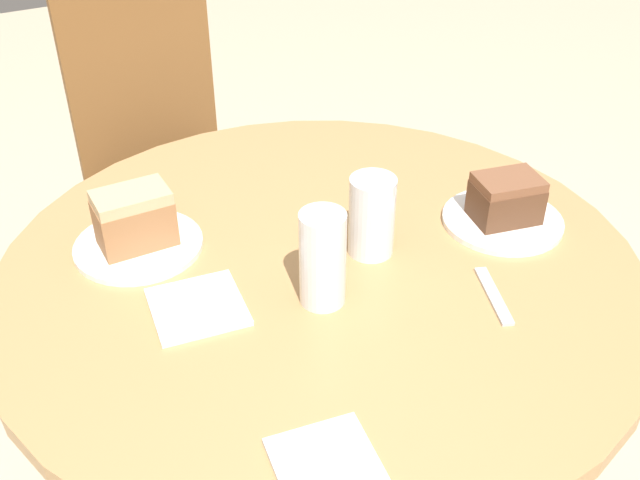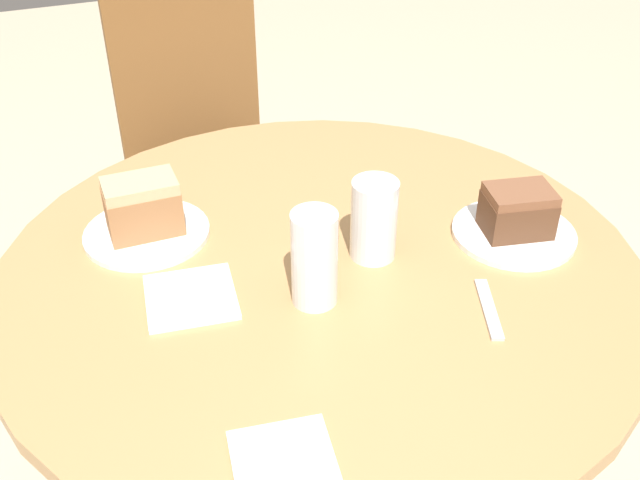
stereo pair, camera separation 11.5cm
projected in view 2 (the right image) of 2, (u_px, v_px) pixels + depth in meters
table at (320, 345)px, 1.27m from camera, size 1.01×1.01×0.74m
chair at (209, 165)px, 1.97m from camera, size 0.44×0.44×0.93m
plate_near at (147, 233)px, 1.23m from camera, size 0.20×0.20×0.01m
plate_far at (514, 233)px, 1.23m from camera, size 0.20×0.20×0.01m
cake_slice_near at (143, 206)px, 1.20m from camera, size 0.12×0.08×0.09m
cake_slice_far at (518, 211)px, 1.20m from camera, size 0.12×0.10×0.08m
glass_lemonade at (314, 262)px, 1.05m from camera, size 0.07×0.07×0.15m
glass_water at (374, 224)px, 1.15m from camera, size 0.07×0.07×0.13m
napkin_stack at (191, 297)px, 1.09m from camera, size 0.14×0.14×0.01m
spoon at (489, 309)px, 1.07m from camera, size 0.06×0.13×0.00m
napkin_side at (284, 463)px, 0.85m from camera, size 0.13×0.13×0.01m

